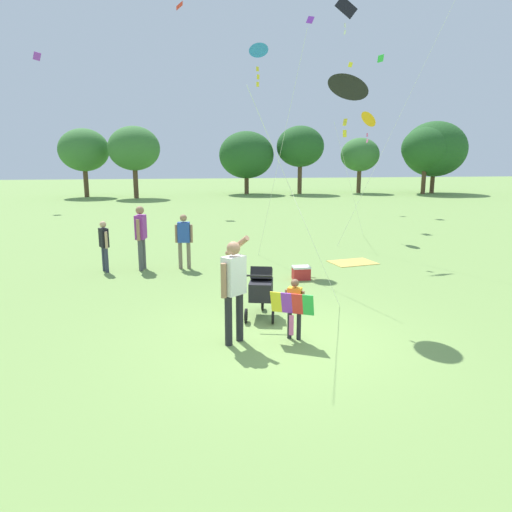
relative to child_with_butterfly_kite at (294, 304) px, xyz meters
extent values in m
plane|color=#75994C|center=(-0.20, 0.07, -0.65)|extent=(120.00, 120.00, 0.00)
cylinder|color=brown|center=(-9.36, 30.98, 0.38)|extent=(0.36, 0.36, 2.06)
ellipsoid|color=#387033|center=(-9.36, 30.98, 2.93)|extent=(3.79, 3.41, 3.22)
cylinder|color=brown|center=(-5.45, 29.37, 0.43)|extent=(0.36, 0.36, 2.15)
ellipsoid|color=#387033|center=(-5.45, 29.37, 3.04)|extent=(3.82, 3.44, 3.25)
cylinder|color=brown|center=(3.33, 32.06, 0.05)|extent=(0.36, 0.36, 1.40)
ellipsoid|color=#235623|center=(3.33, 32.06, 2.56)|extent=(4.52, 4.07, 3.84)
cylinder|color=brown|center=(7.79, 31.70, 0.51)|extent=(0.36, 0.36, 2.32)
ellipsoid|color=#235623|center=(7.79, 31.70, 3.25)|extent=(3.95, 3.55, 3.35)
cylinder|color=brown|center=(13.03, 31.79, 0.31)|extent=(0.36, 0.36, 1.92)
ellipsoid|color=#387033|center=(13.03, 31.79, 2.59)|extent=(3.29, 2.96, 2.80)
cylinder|color=brown|center=(17.94, 29.82, 0.43)|extent=(0.36, 0.36, 2.15)
ellipsoid|color=#235623|center=(17.94, 29.82, 3.10)|extent=(4.00, 3.60, 3.40)
cylinder|color=brown|center=(19.14, 30.57, 0.12)|extent=(0.36, 0.36, 1.54)
ellipsoid|color=#235623|center=(19.14, 30.57, 3.05)|extent=(5.38, 4.84, 4.57)
cylinder|color=#232328|center=(0.09, -0.01, -0.38)|extent=(0.08, 0.08, 0.53)
cylinder|color=#232328|center=(-0.06, 0.07, -0.38)|extent=(0.08, 0.08, 0.53)
cube|color=orange|center=(0.01, 0.03, 0.09)|extent=(0.27, 0.24, 0.40)
cylinder|color=brown|center=(0.14, -0.04, 0.06)|extent=(0.06, 0.06, 0.36)
cylinder|color=brown|center=(-0.12, 0.09, 0.06)|extent=(0.06, 0.06, 0.36)
sphere|color=brown|center=(0.01, 0.03, 0.37)|extent=(0.14, 0.14, 0.14)
cube|color=green|center=(0.18, -0.26, 0.06)|extent=(0.23, 0.21, 0.39)
cube|color=red|center=(0.01, -0.18, 0.06)|extent=(0.23, 0.21, 0.39)
cube|color=purple|center=(-0.15, -0.09, 0.06)|extent=(0.23, 0.21, 0.39)
cube|color=yellow|center=(-0.32, 0.00, 0.06)|extent=(0.23, 0.21, 0.39)
cube|color=pink|center=(-0.08, -0.15, -0.33)|extent=(0.08, 0.05, 0.36)
cylinder|color=#232328|center=(-1.15, -0.08, -0.21)|extent=(0.13, 0.13, 0.87)
cylinder|color=#232328|center=(-0.94, 0.09, -0.21)|extent=(0.13, 0.13, 0.87)
cube|color=silver|center=(-1.04, 0.01, 0.55)|extent=(0.44, 0.43, 0.65)
cylinder|color=#A37556|center=(-1.23, -0.15, 0.51)|extent=(0.09, 0.09, 0.58)
cylinder|color=#A37556|center=(-0.95, 0.27, 1.00)|extent=(0.41, 0.47, 0.41)
sphere|color=#A37556|center=(-1.04, 0.01, 1.01)|extent=(0.23, 0.23, 0.23)
cylinder|color=black|center=(-0.28, 1.68, -0.51)|extent=(0.11, 0.28, 0.28)
cylinder|color=black|center=(-0.72, 0.97, -0.51)|extent=(0.11, 0.28, 0.28)
cylinder|color=black|center=(-0.21, 0.84, -0.51)|extent=(0.11, 0.28, 0.28)
cube|color=black|center=(-0.38, 1.27, -0.09)|extent=(0.58, 0.73, 0.36)
cube|color=black|center=(-0.34, 1.40, 0.21)|extent=(0.50, 0.50, 0.35)
cylinder|color=black|center=(-0.48, 0.83, 0.31)|extent=(0.48, 0.15, 0.04)
cone|color=black|center=(1.40, 1.69, 3.83)|extent=(1.08, 1.10, 0.46)
cube|color=yellow|center=(1.37, 1.69, 3.16)|extent=(0.09, 0.09, 0.14)
cube|color=yellow|center=(1.35, 1.64, 2.94)|extent=(0.06, 0.07, 0.14)
cylinder|color=silver|center=(0.30, 0.92, 1.48)|extent=(2.21, 1.54, 4.25)
cube|color=black|center=(3.54, 8.40, 7.21)|extent=(0.84, 0.28, 0.78)
cube|color=white|center=(3.53, 8.42, 6.67)|extent=(0.08, 0.06, 0.14)
cube|color=white|center=(3.52, 8.38, 6.45)|extent=(0.09, 0.09, 0.14)
cylinder|color=silver|center=(4.61, 6.78, 3.20)|extent=(2.15, 3.25, 7.70)
cone|color=#F4A319|center=(5.26, 10.38, 3.89)|extent=(0.66, 0.80, 0.58)
cube|color=pink|center=(5.24, 10.40, 3.29)|extent=(0.04, 0.08, 0.14)
cube|color=pink|center=(5.26, 10.43, 3.07)|extent=(0.07, 0.09, 0.14)
cylinder|color=silver|center=(4.36, 9.71, 1.53)|extent=(1.81, 1.35, 4.35)
cone|color=blue|center=(0.48, 7.19, 5.59)|extent=(0.60, 0.53, 0.36)
cube|color=yellow|center=(0.45, 7.20, 5.05)|extent=(0.08, 0.05, 0.14)
cube|color=yellow|center=(0.48, 7.24, 4.83)|extent=(0.08, 0.02, 0.14)
cube|color=yellow|center=(0.46, 7.18, 4.61)|extent=(0.08, 0.02, 0.14)
cylinder|color=silver|center=(0.81, 5.57, 2.39)|extent=(0.66, 3.26, 6.08)
cube|color=green|center=(9.27, 19.25, 7.83)|extent=(0.42, 0.31, 0.44)
cube|color=yellow|center=(8.01, 20.66, 7.72)|extent=(0.28, 0.15, 0.30)
cube|color=red|center=(-1.78, 22.04, 10.87)|extent=(0.38, 0.49, 0.44)
cube|color=purple|center=(5.93, 22.17, 10.45)|extent=(0.51, 0.34, 0.51)
cube|color=purple|center=(-10.36, 24.34, 8.36)|extent=(0.53, 0.36, 0.49)
cylinder|color=#4C4C51|center=(-3.03, 5.87, -0.21)|extent=(0.13, 0.13, 0.88)
cylinder|color=#4C4C51|center=(-3.08, 5.60, -0.21)|extent=(0.13, 0.13, 0.88)
cube|color=purple|center=(-3.05, 5.73, 0.57)|extent=(0.31, 0.43, 0.66)
cylinder|color=#A37556|center=(-3.00, 5.97, 0.52)|extent=(0.10, 0.10, 0.59)
cylinder|color=#A37556|center=(-3.10, 5.50, 0.52)|extent=(0.10, 0.10, 0.59)
sphere|color=#A37556|center=(-3.05, 5.73, 1.04)|extent=(0.23, 0.23, 0.23)
cylinder|color=#33384C|center=(-4.10, 5.73, -0.30)|extent=(0.10, 0.10, 0.69)
cylinder|color=#33384C|center=(-4.00, 5.54, -0.30)|extent=(0.10, 0.10, 0.69)
cube|color=black|center=(-4.05, 5.64, 0.31)|extent=(0.31, 0.36, 0.52)
cylinder|color=tan|center=(-4.14, 5.80, 0.27)|extent=(0.08, 0.08, 0.46)
cylinder|color=tan|center=(-3.96, 5.47, 0.27)|extent=(0.08, 0.08, 0.46)
sphere|color=tan|center=(-4.05, 5.64, 0.68)|extent=(0.18, 0.18, 0.18)
cylinder|color=#7F705B|center=(-1.99, 5.69, -0.27)|extent=(0.11, 0.11, 0.76)
cylinder|color=#7F705B|center=(-1.75, 5.66, -0.27)|extent=(0.11, 0.11, 0.76)
cube|color=#284CA8|center=(-1.87, 5.67, 0.40)|extent=(0.36, 0.25, 0.57)
cylinder|color=#A37556|center=(-2.08, 5.70, 0.36)|extent=(0.08, 0.08, 0.51)
cylinder|color=#A37556|center=(-1.67, 5.65, 0.36)|extent=(0.08, 0.08, 0.51)
sphere|color=#A37556|center=(-1.87, 5.67, 0.81)|extent=(0.20, 0.20, 0.20)
cube|color=gold|center=(3.13, 5.69, -0.64)|extent=(1.47, 1.19, 0.02)
cube|color=red|center=(1.12, 4.01, -0.50)|extent=(0.44, 0.32, 0.30)
cube|color=white|center=(1.12, 4.01, -0.32)|extent=(0.45, 0.33, 0.05)
camera|label=1|loc=(-1.81, -7.65, 2.51)|focal=33.29mm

